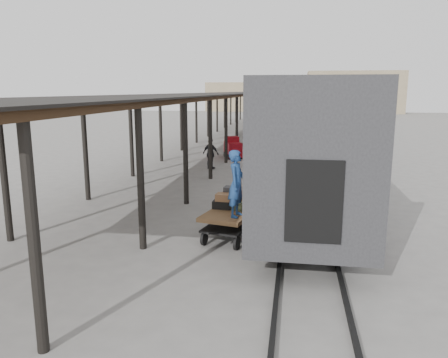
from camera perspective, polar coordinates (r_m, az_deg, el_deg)
ground at (r=14.10m, az=-2.55°, el=-6.52°), size 160.00×160.00×0.00m
train at (r=46.95m, az=9.85°, el=9.30°), size 3.45×76.01×4.01m
canopy at (r=37.63m, az=-0.23°, el=10.96°), size 4.90×64.30×4.15m
rails at (r=47.32m, az=9.75°, el=6.13°), size 1.54×150.00×0.12m
building_far at (r=91.81m, az=16.53°, el=10.82°), size 18.00×10.00×8.00m
building_left at (r=95.98m, az=1.58°, el=10.69°), size 12.00×8.00×6.00m
baggage_cart at (r=13.11m, az=1.13°, el=-4.94°), size 1.77×2.62×0.86m
suitcase_stack at (r=13.37m, az=1.30°, el=-2.76°), size 1.39×1.05×0.59m
luggage_tug at (r=28.65m, az=1.18°, el=4.02°), size 1.45×1.79×1.37m
porter at (r=12.18m, az=1.66°, el=-0.61°), size 0.57×0.76×1.89m
pedestrian at (r=24.54m, az=-1.74°, el=3.32°), size 1.10×0.79×1.74m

